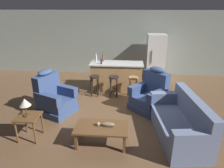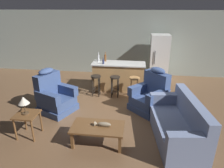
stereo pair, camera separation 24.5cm
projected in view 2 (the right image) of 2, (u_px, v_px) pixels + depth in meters
The scene contains 17 objects.
ground_plane at pixel (114, 107), 5.85m from camera, with size 12.00×12.00×0.00m.
back_wall at pixel (123, 43), 8.26m from camera, with size 12.00×0.05×2.60m.
coffee_table at pixel (98, 129), 4.18m from camera, with size 1.10×0.60×0.42m.
fish_figurine at pixel (103, 124), 4.15m from camera, with size 0.34×0.10×0.10m.
couch at pixel (178, 125), 4.36m from camera, with size 1.06×1.99×0.94m.
recliner_near_lamp at pixel (55, 97), 5.50m from camera, with size 1.11×1.11×1.20m.
recliner_near_island at pixel (151, 96), 5.56m from camera, with size 1.19×1.19×1.20m.
end_table at pixel (27, 118), 4.40m from camera, with size 0.48×0.48×0.56m.
table_lamp at pixel (24, 101), 4.24m from camera, with size 0.24×0.24×0.41m.
kitchen_island at pixel (119, 76), 6.92m from camera, with size 1.80×0.70×0.95m.
bar_stool_left at pixel (96, 82), 6.43m from camera, with size 0.32×0.32×0.68m.
bar_stool_middle at pixel (115, 83), 6.35m from camera, with size 0.32×0.32×0.68m.
bar_stool_right at pixel (134, 84), 6.28m from camera, with size 0.32×0.32×0.68m.
refrigerator at pixel (159, 58), 7.71m from camera, with size 0.70×0.69×1.76m.
bottle_tall_green at pixel (98, 58), 6.91m from camera, with size 0.06×0.06×0.31m.
bottle_short_amber at pixel (105, 58), 6.91m from camera, with size 0.07×0.07×0.32m.
bottle_wine_dark at pixel (103, 62), 6.61m from camera, with size 0.06×0.06×0.21m.
Camera 2 is at (0.62, -5.16, 2.77)m, focal length 32.00 mm.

